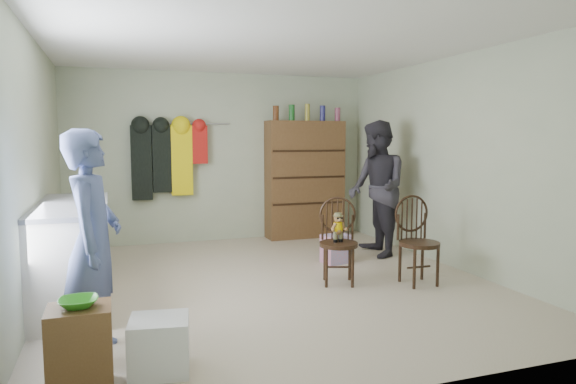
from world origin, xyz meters
name	(u,v)px	position (x,y,z in m)	size (l,w,h in m)	color
ground_plane	(272,283)	(0.00, 0.00, 0.00)	(5.00, 5.00, 0.00)	beige
room_walls	(258,135)	(0.00, 0.53, 1.58)	(5.00, 5.00, 5.00)	#B8C1A1
counter	(73,253)	(-1.95, 0.00, 0.47)	(0.64, 1.86, 0.94)	silver
stool	(80,350)	(-1.80, -1.87, 0.26)	(0.37, 0.32, 0.53)	brown
bowl	(78,303)	(-1.80, -1.87, 0.56)	(0.23, 0.23, 0.06)	green
plastic_tub	(160,345)	(-1.32, -1.75, 0.18)	(0.38, 0.36, 0.36)	white
chair_front	(338,235)	(0.67, -0.21, 0.51)	(0.52, 0.52, 0.91)	#352012
chair_far	(416,237)	(1.45, -0.49, 0.50)	(0.42, 0.42, 0.94)	#352012
striped_bag	(336,249)	(1.02, 0.60, 0.17)	(0.33, 0.26, 0.35)	pink
person_left	(93,242)	(-1.72, -1.26, 0.80)	(0.59, 0.39, 1.61)	#505E94
person_right	(377,189)	(1.68, 0.79, 0.89)	(0.86, 0.67, 1.77)	#2D2B33
dresser	(305,179)	(1.25, 2.30, 0.91)	(1.20, 0.39, 2.05)	brown
coat_rack	(167,159)	(-0.83, 2.38, 1.25)	(1.42, 0.12, 1.09)	#99999E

